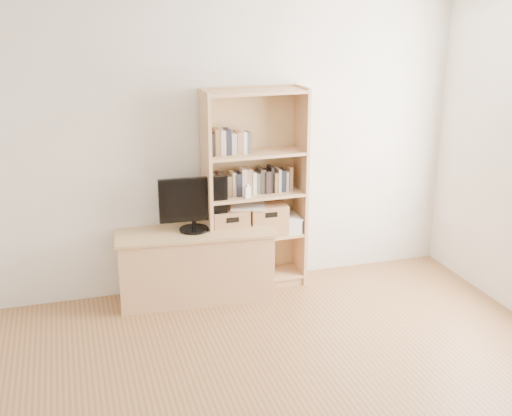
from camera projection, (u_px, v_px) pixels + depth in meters
name	position (u px, v px, depth m)	size (l,w,h in m)	color
back_wall	(215.00, 146.00, 5.61)	(4.50, 0.02, 2.60)	silver
tv_stand	(195.00, 265.00, 5.62)	(1.31, 0.49, 0.60)	tan
bookshelf	(255.00, 191.00, 5.67)	(0.91, 0.32, 1.81)	tan
television	(193.00, 205.00, 5.45)	(0.59, 0.05, 0.46)	black
books_row_mid	(254.00, 181.00, 5.66)	(0.80, 0.16, 0.21)	#4B4741
books_row_upper	(232.00, 142.00, 5.49)	(0.38, 0.14, 0.20)	#4B4741
baby_monitor	(248.00, 192.00, 5.54)	(0.05, 0.03, 0.10)	white
basket_left	(229.00, 223.00, 5.68)	(0.32, 0.26, 0.26)	#A8704B
basket_right	(267.00, 218.00, 5.78)	(0.34, 0.28, 0.28)	#A8704B
laptop	(248.00, 206.00, 5.67)	(0.30, 0.21, 0.02)	silver
magazine_stack	(287.00, 224.00, 5.86)	(0.19, 0.28, 0.13)	beige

